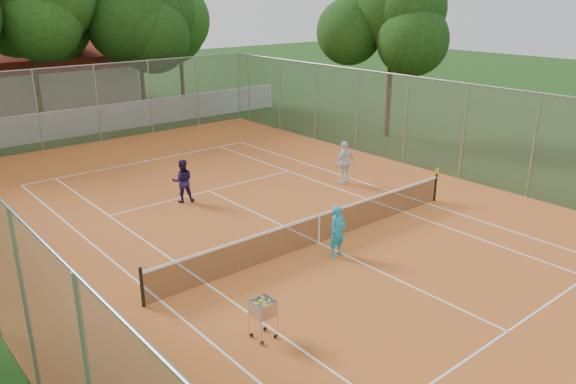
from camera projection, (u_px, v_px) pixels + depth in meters
ground at (319, 243)px, 17.56m from camera, size 120.00×120.00×0.00m
court_pad at (319, 243)px, 17.55m from camera, size 18.00×34.00×0.02m
court_lines at (319, 243)px, 17.55m from camera, size 10.98×23.78×0.01m
tennis_net at (319, 228)px, 17.39m from camera, size 11.88×0.10×0.98m
perimeter_fence at (320, 183)px, 16.89m from camera, size 18.00×34.00×4.00m
boundary_wall at (86, 121)px, 31.06m from camera, size 26.00×0.30×1.50m
tropical_trees at (57, 39)px, 31.82m from camera, size 29.00×19.00×10.00m
player_near at (338, 231)px, 16.43m from camera, size 0.58×0.39×1.57m
player_far_left at (183, 181)px, 20.78m from camera, size 0.98×0.89×1.63m
player_far_right at (345, 163)px, 22.78m from camera, size 1.09×0.55×1.79m
ball_hopper at (263, 318)px, 12.51m from camera, size 0.59×0.59×1.05m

